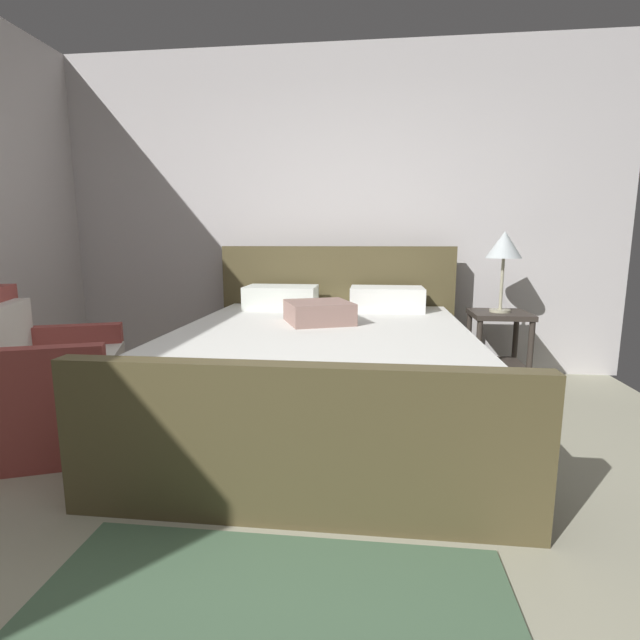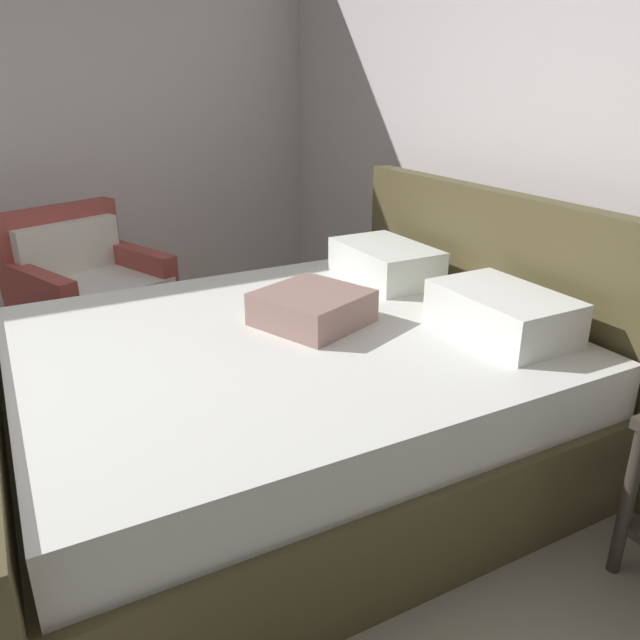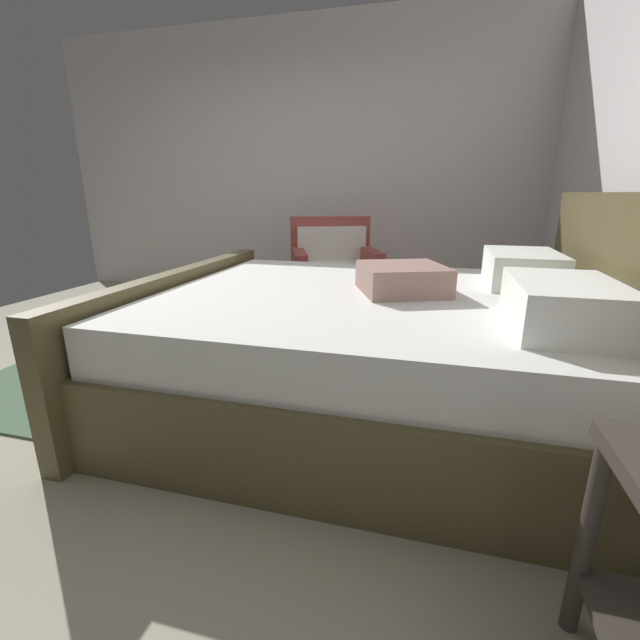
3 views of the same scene
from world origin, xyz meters
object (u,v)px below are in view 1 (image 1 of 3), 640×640
object	(u,v)px
table_lamp_right	(504,247)
armchair	(45,387)
nightstand_right	(498,336)
bed	(324,368)

from	to	relation	value
table_lamp_right	armchair	size ratio (longest dim) A/B	0.66
nightstand_right	table_lamp_right	distance (m)	0.70
bed	armchair	world-z (taller)	bed
bed	table_lamp_right	xyz separation A→B (m)	(1.31, 0.86, 0.76)
nightstand_right	table_lamp_right	world-z (taller)	table_lamp_right
nightstand_right	armchair	size ratio (longest dim) A/B	0.63
bed	armchair	distance (m)	1.62
bed	table_lamp_right	distance (m)	1.74
bed	nightstand_right	bearing A→B (deg)	33.36
nightstand_right	table_lamp_right	bearing A→B (deg)	63.43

